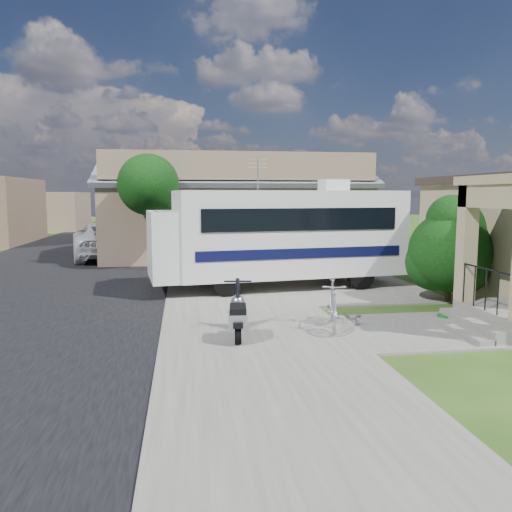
{
  "coord_description": "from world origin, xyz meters",
  "views": [
    {
      "loc": [
        -2.48,
        -11.03,
        2.98
      ],
      "look_at": [
        -0.5,
        2.5,
        1.3
      ],
      "focal_mm": 35.0,
      "sensor_mm": 36.0,
      "label": 1
    }
  ],
  "objects": [
    {
      "name": "distant_bldg_near",
      "position": [
        -15.0,
        34.0,
        1.6
      ],
      "size": [
        8.0,
        7.0,
        3.2
      ],
      "primitive_type": "cube",
      "color": "#7E654E",
      "rests_on": "ground"
    },
    {
      "name": "scooter",
      "position": [
        -1.4,
        -1.07,
        0.5
      ],
      "size": [
        0.6,
        1.69,
        1.11
      ],
      "rotation": [
        0.0,
        0.0,
        -0.11
      ],
      "color": "black",
      "rests_on": "ground"
    },
    {
      "name": "warehouse",
      "position": [
        0.0,
        13.97,
        1.99
      ],
      "size": [
        12.5,
        8.4,
        5.04
      ],
      "color": "#7E654E",
      "rests_on": "ground"
    },
    {
      "name": "street_slab",
      "position": [
        -7.5,
        10.0,
        0.01
      ],
      "size": [
        9.0,
        80.0,
        0.02
      ],
      "primitive_type": "cube",
      "color": "black",
      "rests_on": "ground"
    },
    {
      "name": "ground",
      "position": [
        0.0,
        0.0,
        0.0
      ],
      "size": [
        120.0,
        120.0,
        0.0
      ],
      "primitive_type": "plane",
      "color": "#244512"
    },
    {
      "name": "shrub",
      "position": [
        4.79,
        1.67,
        1.53
      ],
      "size": [
        2.43,
        2.32,
        2.98
      ],
      "color": "black",
      "rests_on": "ground"
    },
    {
      "name": "street_tree_a",
      "position": [
        -3.7,
        9.05,
        3.25
      ],
      "size": [
        2.44,
        2.4,
        4.58
      ],
      "color": "black",
      "rests_on": "ground"
    },
    {
      "name": "van",
      "position": [
        -6.39,
        19.55,
        0.8
      ],
      "size": [
        2.39,
        5.58,
        1.6
      ],
      "primitive_type": "imported",
      "rotation": [
        0.0,
        0.0,
        -0.03
      ],
      "color": "silver",
      "rests_on": "ground"
    },
    {
      "name": "sidewalk_slab",
      "position": [
        -1.0,
        10.0,
        0.03
      ],
      "size": [
        4.0,
        80.0,
        0.06
      ],
      "primitive_type": "cube",
      "color": "#605C56",
      "rests_on": "ground"
    },
    {
      "name": "motorhome",
      "position": [
        0.56,
        4.53,
        1.75
      ],
      "size": [
        8.2,
        3.46,
        4.08
      ],
      "rotation": [
        0.0,
        0.0,
        0.13
      ],
      "color": "silver",
      "rests_on": "ground"
    },
    {
      "name": "street_tree_c",
      "position": [
        -3.7,
        28.05,
        3.1
      ],
      "size": [
        2.44,
        2.4,
        4.42
      ],
      "color": "black",
      "rests_on": "ground"
    },
    {
      "name": "street_tree_b",
      "position": [
        -3.7,
        19.05,
        3.39
      ],
      "size": [
        2.44,
        2.4,
        4.73
      ],
      "color": "black",
      "rests_on": "ground"
    },
    {
      "name": "walk_slab",
      "position": [
        3.0,
        -1.0,
        0.03
      ],
      "size": [
        4.0,
        3.0,
        0.05
      ],
      "primitive_type": "cube",
      "color": "#605C56",
      "rests_on": "ground"
    },
    {
      "name": "driveway_slab",
      "position": [
        1.5,
        4.5,
        0.03
      ],
      "size": [
        7.0,
        6.0,
        0.05
      ],
      "primitive_type": "cube",
      "color": "#605C56",
      "rests_on": "ground"
    },
    {
      "name": "garden_hose",
      "position": [
        3.55,
        -0.44,
        0.09
      ],
      "size": [
        0.39,
        0.39,
        0.18
      ],
      "primitive_type": "cylinder",
      "color": "#125C1B",
      "rests_on": "ground"
    },
    {
      "name": "bicycle",
      "position": [
        0.75,
        -0.66,
        0.53
      ],
      "size": [
        0.91,
        1.84,
        1.07
      ],
      "primitive_type": "imported",
      "rotation": [
        0.0,
        0.0,
        -0.24
      ],
      "color": "#A3A4AB",
      "rests_on": "ground"
    },
    {
      "name": "pickup_truck",
      "position": [
        -6.17,
        13.3,
        0.85
      ],
      "size": [
        4.02,
        6.57,
        1.7
      ],
      "primitive_type": "imported",
      "rotation": [
        0.0,
        0.0,
        3.35
      ],
      "color": "silver",
      "rests_on": "ground"
    }
  ]
}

